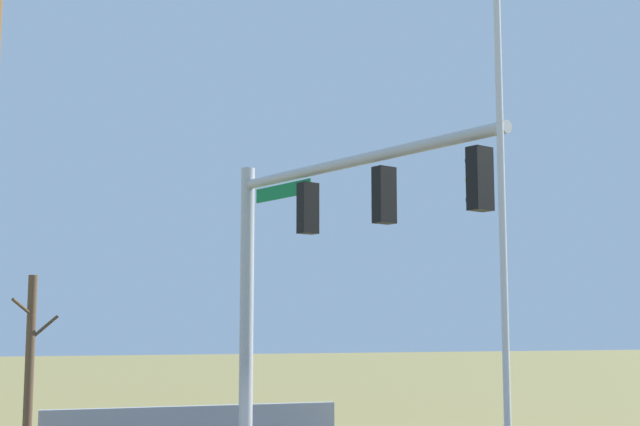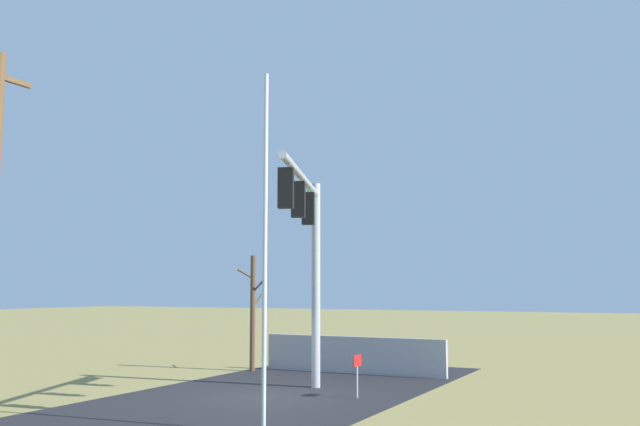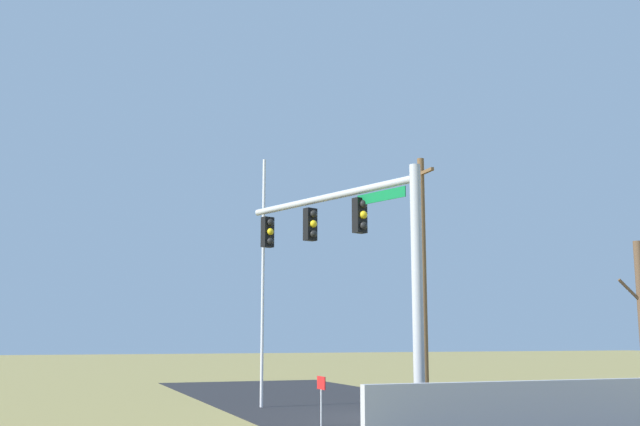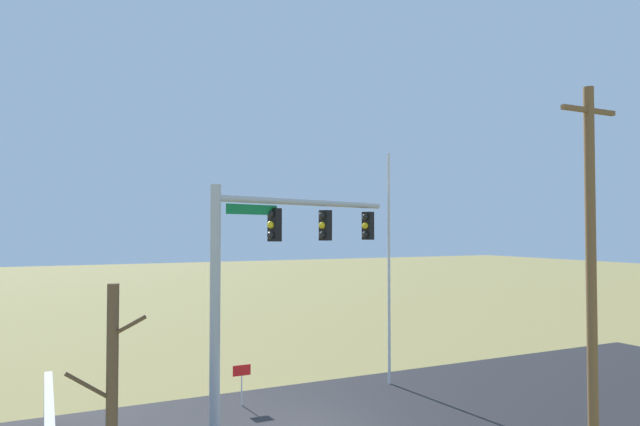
# 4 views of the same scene
# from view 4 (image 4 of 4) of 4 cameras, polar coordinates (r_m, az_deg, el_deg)

# --- Properties ---
(road_surface) EXTENTS (28.00, 8.00, 0.01)m
(road_surface) POSITION_cam_4_polar(r_m,az_deg,el_deg) (18.25, 11.01, -18.63)
(road_surface) COLOR #232326
(road_surface) RESTS_ON ground_plane
(signal_mast) EXTENTS (6.66, 2.61, 6.52)m
(signal_mast) POSITION_cam_4_polar(r_m,az_deg,el_deg) (16.37, -4.54, -4.04)
(signal_mast) COLOR #B2B5BA
(signal_mast) RESTS_ON ground_plane
(flagpole) EXTENTS (0.10, 0.10, 8.01)m
(flagpole) POSITION_cam_4_polar(r_m,az_deg,el_deg) (19.83, 6.98, -5.52)
(flagpole) COLOR silver
(flagpole) RESTS_ON ground_plane
(utility_pole) EXTENTS (1.90, 0.26, 8.99)m
(utility_pole) POSITION_cam_4_polar(r_m,az_deg,el_deg) (15.96, 25.70, -3.90)
(utility_pole) COLOR brown
(utility_pole) RESTS_ON ground_plane
(bare_tree) EXTENTS (1.27, 1.02, 4.39)m
(bare_tree) POSITION_cam_4_polar(r_m,az_deg,el_deg) (10.81, -20.32, -18.06)
(bare_tree) COLOR brown
(bare_tree) RESTS_ON ground_plane
(open_sign) EXTENTS (0.56, 0.04, 1.22)m
(open_sign) POSITION_cam_4_polar(r_m,az_deg,el_deg) (17.94, -7.92, -15.95)
(open_sign) COLOR silver
(open_sign) RESTS_ON ground_plane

